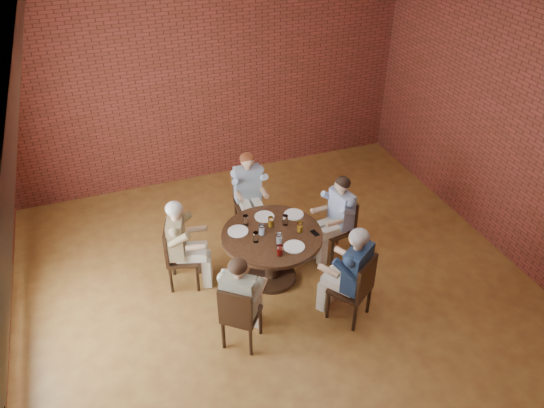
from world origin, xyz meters
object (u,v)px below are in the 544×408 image
object	(u,v)px
diner_b	(249,194)
chair_d	(239,315)
diner_a	(337,218)
diner_d	(241,301)
chair_a	(341,225)
chair_b	(248,199)
diner_c	(182,245)
diner_e	(352,274)
chair_c	(177,254)
dining_table	(272,247)
smartphone	(315,233)
chair_e	(357,287)

from	to	relation	value
diner_b	chair_d	size ratio (longest dim) A/B	1.41
diner_a	diner_d	bearing A→B (deg)	-67.82
chair_a	chair_b	world-z (taller)	chair_b
diner_c	diner_e	size ratio (longest dim) A/B	0.96
chair_a	chair_c	size ratio (longest dim) A/B	0.99
diner_a	diner_c	distance (m)	2.10
dining_table	chair_b	distance (m)	1.22
smartphone	chair_e	bearing A→B (deg)	-87.88
dining_table	chair_e	world-z (taller)	chair_e
dining_table	diner_b	world-z (taller)	diner_b
diner_a	diner_e	xyz separation A→B (m)	(-0.36, -1.10, 0.04)
diner_c	diner_d	distance (m)	1.26
chair_b	chair_e	bearing A→B (deg)	-71.11
diner_d	chair_e	distance (m)	1.39
chair_b	diner_b	xyz separation A→B (m)	(-0.00, -0.08, 0.14)
dining_table	diner_c	bearing A→B (deg)	163.52
chair_c	chair_d	distance (m)	1.35
diner_b	diner_e	size ratio (longest dim) A/B	0.96
dining_table	chair_d	bearing A→B (deg)	-128.33
diner_a	chair_b	world-z (taller)	diner_a
diner_c	diner_b	bearing A→B (deg)	-38.22
dining_table	diner_a	bearing A→B (deg)	9.40
dining_table	smartphone	size ratio (longest dim) A/B	9.97
chair_d	smartphone	bearing A→B (deg)	-110.44
diner_b	diner_c	size ratio (longest dim) A/B	0.99
dining_table	diner_e	xyz separation A→B (m)	(0.64, -0.94, 0.13)
chair_b	chair_e	size ratio (longest dim) A/B	0.97
chair_c	chair_b	bearing A→B (deg)	-38.27
dining_table	diner_d	size ratio (longest dim) A/B	1.02
chair_a	chair_d	bearing A→B (deg)	-67.88
chair_a	diner_c	world-z (taller)	diner_c
chair_c	chair_e	xyz separation A→B (m)	(1.85, -1.35, 0.01)
chair_b	chair_a	bearing A→B (deg)	-42.60
chair_a	diner_e	size ratio (longest dim) A/B	0.67
chair_a	diner_e	bearing A→B (deg)	-30.71
diner_d	chair_c	bearing A→B (deg)	-30.59
chair_d	smartphone	world-z (taller)	chair_d
dining_table	chair_d	distance (m)	1.19
chair_c	dining_table	bearing A→B (deg)	-90.00
chair_b	chair_c	world-z (taller)	chair_c
chair_c	chair_a	bearing A→B (deg)	-77.76
dining_table	smartphone	world-z (taller)	smartphone
diner_b	chair_e	size ratio (longest dim) A/B	1.36
diner_a	chair_e	distance (m)	1.22
diner_a	diner_d	xyz separation A→B (m)	(-1.70, -1.04, 0.00)
dining_table	chair_a	world-z (taller)	chair_a
chair_d	smartphone	xyz separation A→B (m)	(1.25, 0.76, 0.26)
chair_d	chair_e	bearing A→B (deg)	-144.58
diner_b	chair_c	bearing A→B (deg)	-143.65
diner_d	smartphone	bearing A→B (deg)	-111.53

